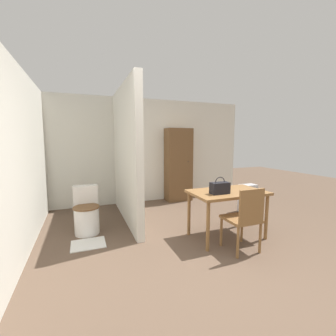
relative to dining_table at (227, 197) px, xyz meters
name	(u,v)px	position (x,y,z in m)	size (l,w,h in m)	color
ground_plane	(227,279)	(-0.65, -0.92, -0.65)	(16.00, 16.00, 0.00)	brown
wall_back	(144,151)	(-0.65, 2.55, 0.60)	(5.28, 0.12, 2.50)	silver
wall_left	(22,160)	(-2.85, 0.78, 0.60)	(0.12, 4.41, 2.50)	silver
partition_wall	(126,155)	(-1.31, 1.39, 0.60)	(0.12, 2.21, 2.50)	silver
dining_table	(227,197)	(0.00, 0.00, 0.00)	(1.15, 0.70, 0.74)	brown
wooden_chair	(244,217)	(-0.07, -0.49, -0.16)	(0.43, 0.43, 0.90)	brown
toilet	(87,213)	(-2.05, 0.99, -0.33)	(0.41, 0.56, 0.75)	white
handbag	(220,188)	(-0.21, -0.09, 0.17)	(0.28, 0.14, 0.25)	black
wooden_cabinet	(178,165)	(0.17, 2.28, 0.25)	(0.63, 0.40, 1.80)	brown
bath_mat	(88,244)	(-2.05, 0.51, -0.65)	(0.48, 0.39, 0.01)	silver
space_heater	(247,198)	(1.19, 0.91, -0.36)	(0.35, 0.21, 0.58)	#BCBCC1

